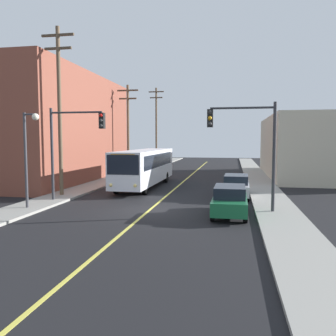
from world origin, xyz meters
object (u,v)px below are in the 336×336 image
Objects in this scene: utility_pole_near at (59,104)px; traffic_signal_left_corner at (73,137)px; city_bus at (145,166)px; traffic_signal_right_corner at (246,136)px; parked_car_silver at (236,186)px; utility_pole_mid at (128,126)px; parked_car_green at (230,200)px; utility_pole_far at (156,123)px; street_lamp_left at (29,146)px.

traffic_signal_left_corner is at bearing -44.84° from utility_pole_near.
traffic_signal_right_corner reaches higher than city_bus.
utility_pole_mid is (-11.88, 12.73, 4.82)m from parked_car_silver.
traffic_signal_right_corner is at bearing -6.61° from traffic_signal_left_corner.
utility_pole_mid reaches higher than traffic_signal_left_corner.
traffic_signal_left_corner is at bearing -159.38° from parked_car_silver.
parked_car_silver is 6.23m from traffic_signal_right_corner.
parked_car_green is 6.07m from parked_car_silver.
city_bus is 1.03× the size of utility_pole_near.
utility_pole_far is at bearing 100.30° from city_bus.
parked_car_green is 0.37× the size of utility_pole_far.
traffic_signal_left_corner is at bearing -84.92° from utility_pole_mid.
utility_pole_near is (-11.97, 4.09, 5.74)m from parked_car_green.
utility_pole_mid is 1.82× the size of street_lamp_left.
city_bus is at bearing 72.01° from traffic_signal_left_corner.
utility_pole_near is at bearing 165.97° from traffic_signal_right_corner.
utility_pole_far reaches higher than traffic_signal_left_corner.
utility_pole_far is 35.26m from street_lamp_left.
utility_pole_near is 3.57m from traffic_signal_left_corner.
parked_car_silver is 0.37× the size of utility_pole_far.
traffic_signal_left_corner is (1.95, -1.94, -2.27)m from utility_pole_near.
city_bus is 2.75× the size of parked_car_green.
traffic_signal_left_corner is at bearing -107.99° from city_bus.
parked_car_green is 13.89m from utility_pole_near.
parked_car_silver is 13.89m from street_lamp_left.
street_lamp_left is (0.33, -35.14, -2.93)m from utility_pole_far.
utility_pole_near is at bearing -91.83° from utility_pole_mid.
traffic_signal_right_corner is (0.80, 0.89, 3.46)m from parked_car_green.
utility_pole_mid is 0.84× the size of utility_pole_far.
utility_pole_near is 0.99× the size of utility_pole_far.
parked_car_green is 0.37× the size of utility_pole_near.
traffic_signal_right_corner is (12.30, -17.90, -1.36)m from utility_pole_mid.
city_bus is 8.89m from parked_car_silver.
traffic_signal_right_corner is (12.56, -33.60, -2.36)m from utility_pole_far.
utility_pole_near reaches higher than city_bus.
utility_pole_far reaches higher than utility_pole_mid.
parked_car_silver is at bearing 86.44° from parked_car_green.
traffic_signal_right_corner is (12.77, -3.19, -2.27)m from utility_pole_near.
utility_pole_mid reaches higher than parked_car_silver.
city_bus is 25.05m from utility_pole_far.
utility_pole_far reaches higher than parked_car_silver.
city_bus is 2.74× the size of parked_car_silver.
utility_pole_near is at bearing 161.15° from parked_car_green.
utility_pole_near is 14.74m from utility_pole_mid.
city_bus is 8.94m from traffic_signal_left_corner.
traffic_signal_left_corner is (-10.40, -3.91, 3.46)m from parked_car_silver.
utility_pole_near is at bearing -170.92° from parked_car_silver.
traffic_signal_left_corner is (-10.02, 2.15, 3.46)m from parked_car_green.
parked_car_silver is at bearing 9.08° from utility_pole_near.
utility_pole_near is 1.97× the size of traffic_signal_left_corner.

